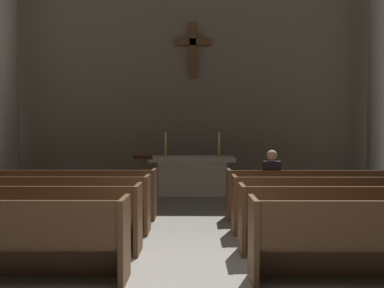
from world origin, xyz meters
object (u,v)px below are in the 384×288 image
(candlestick_right, at_px, (219,149))
(altar, at_px, (192,174))
(pew_left_row_3, at_px, (35,204))
(lone_worshipper, at_px, (271,183))
(candlestick_left, at_px, (166,149))
(pew_right_row_4, at_px, (326,194))
(pew_left_row_4, at_px, (57,194))
(pew_right_row_3, at_px, (347,205))
(column_right_fourth, at_px, (380,72))
(lectern, at_px, (143,179))
(column_left_fourth, at_px, (6,72))
(pew_left_row_2, at_px, (4,218))
(pew_right_row_2, at_px, (377,219))

(candlestick_right, bearing_deg, altar, 180.00)
(pew_left_row_3, distance_m, lone_worshipper, 4.24)
(candlestick_left, bearing_deg, pew_right_row_4, -41.55)
(pew_left_row_4, relative_size, pew_right_row_3, 1.00)
(column_right_fourth, distance_m, lectern, 7.52)
(pew_right_row_3, xyz_separation_m, column_left_fourth, (-7.97, 5.13, 2.89))
(column_left_fourth, xyz_separation_m, lone_worshipper, (6.93, -4.01, -2.68))
(pew_left_row_3, height_order, pew_right_row_3, same)
(column_left_fourth, bearing_deg, altar, -12.11)
(altar, bearing_deg, lectern, -133.67)
(pew_right_row_3, bearing_deg, column_right_fourth, 61.00)
(pew_left_row_4, bearing_deg, lectern, 50.05)
(column_left_fourth, relative_size, lone_worshipper, 5.24)
(candlestick_left, bearing_deg, altar, 0.00)
(pew_left_row_4, xyz_separation_m, candlestick_right, (3.26, 2.89, 0.73))
(pew_left_row_2, height_order, pew_right_row_4, same)
(pew_left_row_3, relative_size, lone_worshipper, 2.85)
(pew_right_row_2, xyz_separation_m, column_left_fourth, (-7.97, 6.21, 2.89))
(pew_left_row_2, height_order, column_left_fourth, column_left_fourth)
(pew_left_row_4, height_order, column_right_fourth, column_right_fourth)
(pew_left_row_4, bearing_deg, pew_right_row_3, -11.91)
(pew_right_row_2, relative_size, column_right_fourth, 0.54)
(pew_left_row_2, distance_m, lone_worshipper, 4.65)
(column_right_fourth, relative_size, lectern, 6.00)
(pew_left_row_2, xyz_separation_m, pew_right_row_4, (5.13, 2.16, 0.00))
(pew_right_row_2, xyz_separation_m, lectern, (-3.71, 3.85, 0.07))
(pew_right_row_2, bearing_deg, lone_worshipper, 115.29)
(pew_left_row_3, relative_size, pew_right_row_2, 1.00)
(column_right_fourth, xyz_separation_m, lectern, (-6.55, -2.36, -2.82))
(column_left_fourth, distance_m, candlestick_left, 5.31)
(altar, bearing_deg, pew_left_row_4, -131.55)
(altar, relative_size, candlestick_right, 3.53)
(pew_left_row_2, xyz_separation_m, altar, (2.56, 5.05, 0.06))
(pew_right_row_3, height_order, lone_worshipper, lone_worshipper)
(column_left_fourth, height_order, lectern, column_left_fourth)
(pew_left_row_2, height_order, pew_right_row_2, same)
(altar, height_order, lectern, lectern)
(pew_left_row_3, bearing_deg, lectern, 62.92)
(pew_left_row_4, bearing_deg, altar, 48.45)
(pew_left_row_4, xyz_separation_m, column_right_fourth, (7.97, 4.05, 2.89))
(pew_left_row_2, bearing_deg, pew_left_row_3, 90.00)
(candlestick_left, relative_size, lone_worshipper, 0.47)
(pew_right_row_4, bearing_deg, candlestick_right, 122.79)
(pew_right_row_2, height_order, lone_worshipper, lone_worshipper)
(column_right_fourth, distance_m, lone_worshipper, 6.20)
(pew_left_row_2, bearing_deg, candlestick_right, 57.15)
(column_left_fourth, height_order, candlestick_right, column_left_fourth)
(pew_left_row_4, xyz_separation_m, pew_right_row_2, (5.13, -2.16, 0.00))
(pew_right_row_4, xyz_separation_m, lone_worshipper, (-1.04, 0.04, 0.22))
(altar, distance_m, candlestick_right, 0.97)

